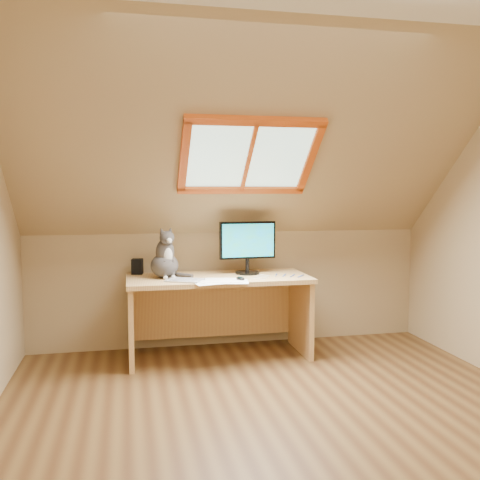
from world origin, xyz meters
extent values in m
plane|color=brown|center=(0.00, 0.00, 0.00)|extent=(3.50, 3.50, 0.00)
cube|color=tan|center=(0.00, 1.75, 0.50)|extent=(3.50, 0.02, 1.00)
cube|color=tan|center=(0.00, 0.97, 1.70)|extent=(3.50, 1.56, 1.41)
cube|color=#B2E0CC|center=(0.00, 1.05, 1.63)|extent=(0.90, 0.53, 0.48)
cube|color=#CE4813|center=(0.00, 1.05, 1.63)|extent=(1.02, 0.64, 0.59)
cube|color=#E1BC6B|center=(-0.17, 1.38, 0.65)|extent=(1.47, 0.64, 0.04)
cube|color=#E1BC6B|center=(-0.88, 1.38, 0.32)|extent=(0.04, 0.58, 0.64)
cube|color=#E1BC6B|center=(0.53, 1.38, 0.32)|extent=(0.04, 0.58, 0.64)
cube|color=#E1BC6B|center=(-0.17, 1.67, 0.32)|extent=(1.37, 0.03, 0.44)
cylinder|color=black|center=(0.09, 1.46, 0.68)|extent=(0.20, 0.20, 0.02)
cylinder|color=black|center=(0.09, 1.46, 0.75)|extent=(0.03, 0.03, 0.11)
cube|color=black|center=(0.09, 1.46, 0.96)|extent=(0.48, 0.06, 0.31)
cube|color=blue|center=(0.09, 1.43, 0.96)|extent=(0.44, 0.03, 0.27)
ellipsoid|color=#4A4441|center=(-0.61, 1.41, 0.77)|extent=(0.29, 0.32, 0.19)
ellipsoid|color=#4A4441|center=(-0.60, 1.40, 0.88)|extent=(0.18, 0.18, 0.21)
ellipsoid|color=silver|center=(-0.58, 1.33, 0.86)|extent=(0.08, 0.06, 0.12)
ellipsoid|color=#4A4441|center=(-0.59, 1.35, 1.00)|extent=(0.14, 0.13, 0.11)
sphere|color=silver|center=(-0.58, 1.30, 0.98)|extent=(0.04, 0.04, 0.04)
cone|color=#4A4441|center=(-0.63, 1.36, 1.05)|extent=(0.07, 0.06, 0.07)
cone|color=#4A4441|center=(-0.56, 1.38, 1.05)|extent=(0.06, 0.07, 0.07)
cube|color=black|center=(-0.82, 1.63, 0.74)|extent=(0.10, 0.10, 0.13)
cube|color=#B2B2B7|center=(-0.47, 1.21, 0.68)|extent=(0.33, 0.29, 0.01)
ellipsoid|color=black|center=(-0.04, 1.14, 0.69)|extent=(0.08, 0.11, 0.03)
cube|color=white|center=(-0.19, 1.12, 0.67)|extent=(0.33, 0.27, 0.00)
cube|color=white|center=(-0.19, 1.12, 0.67)|extent=(0.32, 0.24, 0.00)
cube|color=white|center=(-0.19, 1.12, 0.68)|extent=(0.35, 0.30, 0.00)
cube|color=white|center=(-0.19, 1.12, 0.68)|extent=(0.34, 0.28, 0.00)
camera|label=1|loc=(-0.90, -2.87, 1.38)|focal=40.00mm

